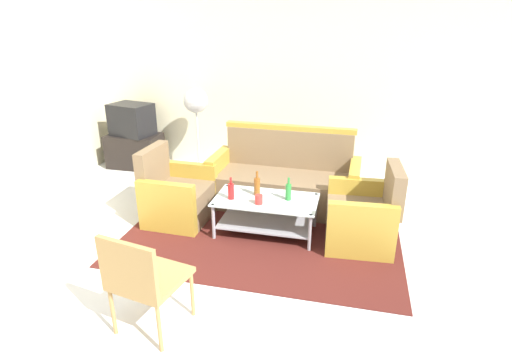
% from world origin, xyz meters
% --- Properties ---
extents(ground_plane, '(14.00, 14.00, 0.00)m').
position_xyz_m(ground_plane, '(0.00, 0.00, 0.00)').
color(ground_plane, white).
extents(wall_back, '(6.52, 0.12, 2.80)m').
position_xyz_m(wall_back, '(0.00, 3.06, 1.40)').
color(wall_back, beige).
rests_on(wall_back, ground).
extents(rug, '(2.92, 2.22, 0.01)m').
position_xyz_m(rug, '(-0.13, 0.96, 0.01)').
color(rug, '#511E19').
rests_on(rug, ground).
extents(couch, '(1.82, 0.78, 0.96)m').
position_xyz_m(couch, '(-0.04, 1.67, 0.32)').
color(couch, '#7F6647').
rests_on(couch, rug).
extents(armchair_left, '(0.72, 0.78, 0.85)m').
position_xyz_m(armchair_left, '(-1.18, 1.00, 0.29)').
color(armchair_left, '#7F6647').
rests_on(armchair_left, rug).
extents(armchair_right, '(0.74, 0.80, 0.85)m').
position_xyz_m(armchair_right, '(0.91, 0.95, 0.29)').
color(armchair_right, '#7F6647').
rests_on(armchair_right, rug).
extents(coffee_table, '(1.10, 0.60, 0.40)m').
position_xyz_m(coffee_table, '(-0.11, 0.90, 0.27)').
color(coffee_table, silver).
rests_on(coffee_table, rug).
extents(bottle_red, '(0.07, 0.07, 0.24)m').
position_xyz_m(bottle_red, '(-0.47, 0.82, 0.50)').
color(bottle_red, red).
rests_on(bottle_red, coffee_table).
extents(bottle_brown, '(0.07, 0.07, 0.28)m').
position_xyz_m(bottle_brown, '(-0.22, 0.99, 0.51)').
color(bottle_brown, brown).
rests_on(bottle_brown, coffee_table).
extents(bottle_green, '(0.06, 0.06, 0.25)m').
position_xyz_m(bottle_green, '(0.13, 0.94, 0.50)').
color(bottle_green, '#2D8C38').
rests_on(bottle_green, coffee_table).
extents(cup, '(0.08, 0.08, 0.10)m').
position_xyz_m(cup, '(-0.15, 0.77, 0.46)').
color(cup, red).
rests_on(cup, coffee_table).
extents(tv_stand, '(0.80, 0.50, 0.52)m').
position_xyz_m(tv_stand, '(-2.58, 2.55, 0.26)').
color(tv_stand, black).
rests_on(tv_stand, ground).
extents(television, '(0.68, 0.56, 0.48)m').
position_xyz_m(television, '(-2.58, 2.55, 0.76)').
color(television, black).
rests_on(television, tv_stand).
extents(pedestal_fan, '(0.36, 0.36, 1.27)m').
position_xyz_m(pedestal_fan, '(-1.53, 2.60, 1.01)').
color(pedestal_fan, '#2D2D33').
rests_on(pedestal_fan, ground).
extents(wicker_chair, '(0.56, 0.56, 0.84)m').
position_xyz_m(wicker_chair, '(-0.65, -0.80, 0.49)').
color(wicker_chair, '#AD844C').
rests_on(wicker_chair, ground).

